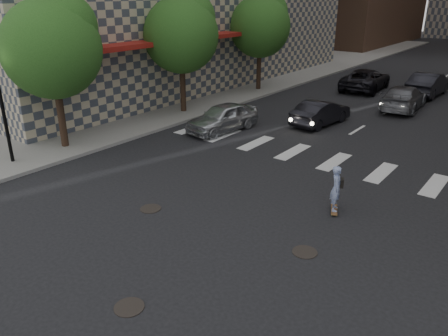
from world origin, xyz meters
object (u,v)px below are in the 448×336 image
(tree_c, at_px, (262,24))
(silver_sedan, at_px, (223,117))
(tree_a, at_px, (54,44))
(traffic_car_e, at_px, (428,84))
(lamppost, at_px, (0,95))
(traffic_car_c, at_px, (366,79))
(traffic_car_b, at_px, (404,98))
(tree_b, at_px, (183,31))
(skateboarder, at_px, (336,188))
(traffic_car_a, at_px, (321,113))

(tree_c, height_order, silver_sedan, tree_c)
(tree_a, height_order, traffic_car_e, tree_a)
(lamppost, height_order, traffic_car_e, lamppost)
(traffic_car_c, bearing_deg, tree_a, 69.61)
(tree_a, relative_size, traffic_car_b, 1.33)
(traffic_car_c, distance_m, traffic_car_e, 4.20)
(tree_b, height_order, traffic_car_e, tree_b)
(tree_a, bearing_deg, skateboarder, 7.39)
(skateboarder, height_order, traffic_car_e, skateboarder)
(tree_a, distance_m, skateboarder, 13.05)
(traffic_car_c, bearing_deg, silver_sedan, 77.57)
(lamppost, relative_size, traffic_car_c, 0.78)
(silver_sedan, bearing_deg, lamppost, -106.13)
(tree_a, xyz_separation_m, silver_sedan, (3.95, 6.48, -3.94))
(silver_sedan, bearing_deg, traffic_car_e, 75.43)
(tree_a, xyz_separation_m, traffic_car_c, (5.99, 20.88, -3.89))
(tree_b, bearing_deg, traffic_car_c, 65.07)
(silver_sedan, distance_m, traffic_car_c, 14.54)
(silver_sedan, bearing_deg, skateboarder, -22.53)
(traffic_car_b, bearing_deg, traffic_car_c, -50.82)
(tree_a, distance_m, traffic_car_a, 13.57)
(tree_c, bearing_deg, tree_b, -90.00)
(tree_b, bearing_deg, traffic_car_e, 53.44)
(skateboarder, xyz_separation_m, traffic_car_c, (-6.39, 19.27, -0.08))
(tree_c, bearing_deg, traffic_car_e, 29.13)
(tree_b, xyz_separation_m, traffic_car_c, (5.99, 12.88, -3.89))
(traffic_car_b, bearing_deg, lamppost, 58.11)
(traffic_car_a, distance_m, traffic_car_b, 6.61)
(tree_b, relative_size, tree_c, 1.00)
(skateboarder, bearing_deg, silver_sedan, 125.40)
(lamppost, xyz_separation_m, skateboarder, (12.42, 4.24, -2.09))
(silver_sedan, xyz_separation_m, traffic_car_e, (6.16, 15.15, 0.09))
(silver_sedan, xyz_separation_m, traffic_car_a, (3.48, 4.15, -0.05))
(tree_b, height_order, traffic_car_b, tree_b)
(traffic_car_a, xyz_separation_m, traffic_car_c, (-1.45, 10.25, 0.10))
(tree_c, distance_m, silver_sedan, 11.03)
(traffic_car_c, bearing_deg, traffic_car_e, -173.98)
(silver_sedan, bearing_deg, traffic_car_b, 67.21)
(lamppost, relative_size, tree_b, 0.65)
(lamppost, xyz_separation_m, traffic_car_b, (10.00, 19.37, -2.21))
(traffic_car_a, bearing_deg, traffic_car_c, -75.79)
(tree_b, relative_size, skateboarder, 4.11)
(tree_b, xyz_separation_m, tree_c, (0.00, 8.00, 0.00))
(tree_b, bearing_deg, traffic_car_b, 41.27)
(lamppost, distance_m, traffic_car_b, 21.91)
(traffic_car_b, height_order, traffic_car_c, traffic_car_c)
(tree_c, relative_size, traffic_car_e, 1.35)
(tree_a, relative_size, silver_sedan, 1.59)
(tree_c, height_order, traffic_car_b, tree_c)
(skateboarder, relative_size, traffic_car_c, 0.29)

